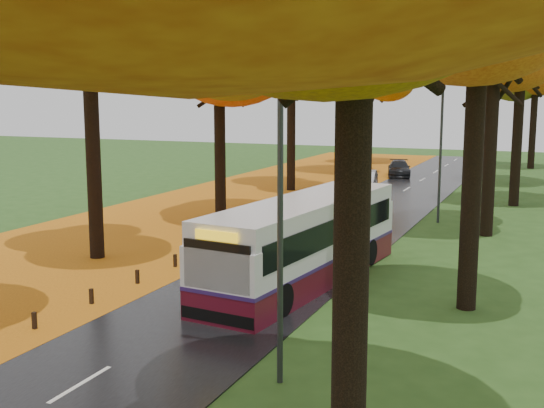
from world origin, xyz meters
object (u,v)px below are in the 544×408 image
Objects in this scene: streetlamp_far at (483,119)px; bus at (304,239)px; streetlamp_mid at (436,133)px; car_white at (343,193)px; streetlamp_near at (270,183)px; car_silver at (363,182)px; car_dark at (399,168)px.

streetlamp_far is 0.69× the size of bus.
car_white is (-6.30, 4.21, -4.04)m from streetlamp_mid.
car_silver is (-6.30, 30.97, -3.91)m from streetlamp_near.
car_dark is at bearing 107.57° from streetlamp_mid.
streetlamp_far reaches higher than car_dark.
streetlamp_near is 27.25m from car_white.
streetlamp_mid reaches higher than car_dark.
bus is at bearing 105.00° from streetlamp_near.
streetlamp_near reaches higher than bus.
bus is at bearing -93.59° from streetlamp_far.
streetlamp_far is at bearing 54.24° from car_silver.
streetlamp_mid and streetlamp_far have the same top height.
streetlamp_mid is 11.63m from car_silver.
bus reaches higher than car_dark.
car_dark is at bearing 101.27° from car_white.
streetlamp_mid is 8.58m from car_white.
streetlamp_mid is at bearing -22.06° from car_white.
streetlamp_near is 1.72× the size of car_silver.
car_silver is at bearing 101.49° from streetlamp_near.
car_silver is (0.00, 4.76, 0.14)m from car_white.
car_silver reaches higher than car_white.
streetlamp_near is 9.18m from bus.
streetlamp_mid is at bearing 86.99° from bus.
streetlamp_mid reaches higher than car_white.
streetlamp_far is (0.00, 44.00, 0.00)m from streetlamp_near.
streetlamp_near reaches higher than car_white.
car_white is 0.84× the size of car_dark.
bus is 18.34m from car_white.
streetlamp_mid is 1.82× the size of car_dark.
streetlamp_near is 31.84m from car_silver.
streetlamp_far reaches higher than car_silver.
streetlamp_near reaches higher than car_dark.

